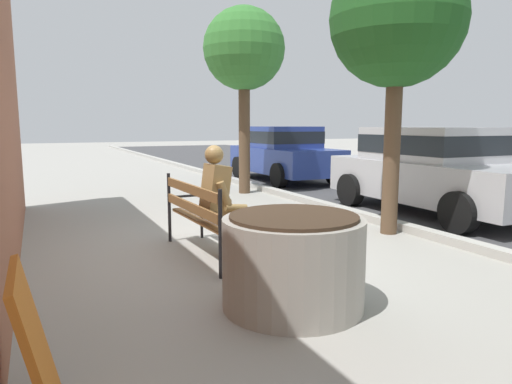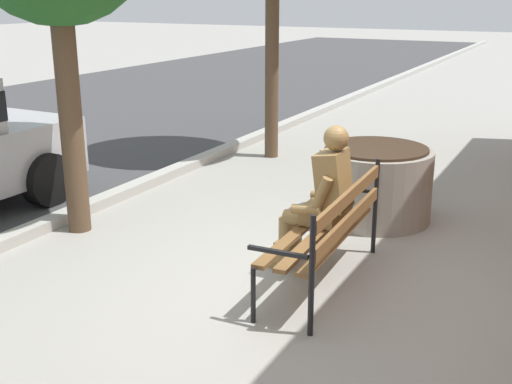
% 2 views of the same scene
% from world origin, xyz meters
% --- Properties ---
extents(ground_plane, '(80.00, 80.00, 0.00)m').
position_xyz_m(ground_plane, '(0.00, 0.00, 0.00)').
color(ground_plane, '#9E9B93').
extents(curb_stone, '(60.00, 0.20, 0.12)m').
position_xyz_m(curb_stone, '(0.00, 2.90, 0.06)').
color(curb_stone, '#B2AFA8').
rests_on(curb_stone, ground).
extents(park_bench, '(1.82, 0.60, 0.95)m').
position_xyz_m(park_bench, '(0.16, -0.30, 0.54)').
color(park_bench, brown).
rests_on(park_bench, ground).
extents(bronze_statue_seated, '(0.63, 0.76, 1.37)m').
position_xyz_m(bronze_statue_seated, '(0.40, -0.08, 0.67)').
color(bronze_statue_seated, olive).
rests_on(bronze_statue_seated, ground).
extents(concrete_planter, '(1.25, 1.25, 0.83)m').
position_xyz_m(concrete_planter, '(2.02, -0.12, 0.41)').
color(concrete_planter, gray).
rests_on(concrete_planter, ground).
extents(street_tree_near_bench, '(1.87, 1.87, 4.26)m').
position_xyz_m(street_tree_near_bench, '(-4.50, 2.33, 3.27)').
color(street_tree_near_bench, brown).
rests_on(street_tree_near_bench, ground).
extents(street_tree_down_street, '(1.90, 1.90, 4.02)m').
position_xyz_m(street_tree_down_street, '(0.21, 2.58, 3.03)').
color(street_tree_down_street, brown).
rests_on(street_tree_down_street, ground).
extents(parked_car_blue, '(4.12, 1.97, 1.56)m').
position_xyz_m(parked_car_blue, '(-6.30, 4.36, 0.84)').
color(parked_car_blue, navy).
rests_on(parked_car_blue, ground).
extents(parked_car_silver, '(4.12, 1.97, 1.56)m').
position_xyz_m(parked_car_silver, '(-0.70, 4.36, 0.84)').
color(parked_car_silver, '#B7B7BC').
rests_on(parked_car_silver, ground).
extents(leaning_signboard, '(0.70, 0.23, 0.89)m').
position_xyz_m(leaning_signboard, '(2.97, -2.15, 0.45)').
color(leaning_signboard, '#C6661E').
rests_on(leaning_signboard, ground).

